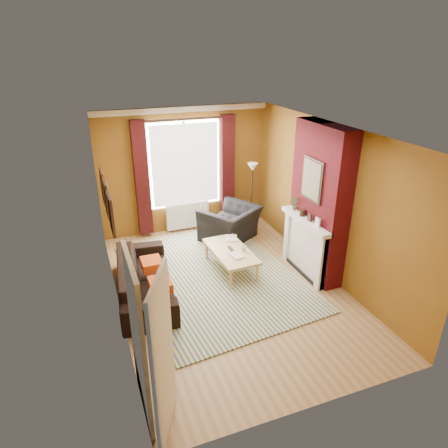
{
  "coord_description": "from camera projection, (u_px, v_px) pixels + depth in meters",
  "views": [
    {
      "loc": [
        -2.21,
        -5.62,
        3.99
      ],
      "look_at": [
        0.0,
        0.25,
        1.15
      ],
      "focal_mm": 32.0,
      "sensor_mm": 36.0,
      "label": 1
    }
  ],
  "objects": [
    {
      "name": "book_a",
      "position": [
        233.0,
        257.0,
        7.24
      ],
      "size": [
        0.22,
        0.27,
        0.02
      ],
      "primitive_type": "imported",
      "rotation": [
        0.0,
        0.0,
        0.22
      ],
      "color": "#999999",
      "rests_on": "coffee_table"
    },
    {
      "name": "tv_remote",
      "position": [
        230.0,
        248.0,
        7.56
      ],
      "size": [
        0.06,
        0.17,
        0.02
      ],
      "rotation": [
        0.0,
        0.0,
        0.04
      ],
      "color": "#262629",
      "rests_on": "coffee_table"
    },
    {
      "name": "coffee_table",
      "position": [
        231.0,
        252.0,
        7.54
      ],
      "size": [
        0.72,
        1.35,
        0.44
      ],
      "rotation": [
        0.0,
        0.0,
        0.05
      ],
      "color": "tan",
      "rests_on": "ground"
    },
    {
      "name": "floor_lamp",
      "position": [
        252.0,
        178.0,
        8.89
      ],
      "size": [
        0.25,
        0.25,
        1.6
      ],
      "rotation": [
        0.0,
        0.0,
        -0.06
      ],
      "color": "black",
      "rests_on": "ground"
    },
    {
      "name": "striped_rug",
      "position": [
        212.0,
        275.0,
        7.51
      ],
      "size": [
        3.19,
        4.16,
        0.02
      ],
      "rotation": [
        0.0,
        0.0,
        0.1
      ],
      "color": "navy",
      "rests_on": "ground"
    },
    {
      "name": "sofa",
      "position": [
        145.0,
        277.0,
        6.85
      ],
      "size": [
        1.11,
        2.32,
        0.66
      ],
      "primitive_type": "imported",
      "rotation": [
        0.0,
        0.0,
        1.47
      ],
      "color": "black",
      "rests_on": "ground"
    },
    {
      "name": "wicker_stool",
      "position": [
        216.0,
        228.0,
        9.02
      ],
      "size": [
        0.4,
        0.4,
        0.39
      ],
      "rotation": [
        0.0,
        0.0,
        -0.33
      ],
      "color": "olive",
      "rests_on": "ground"
    },
    {
      "name": "ground",
      "position": [
        229.0,
        288.0,
        7.15
      ],
      "size": [
        5.5,
        5.5,
        0.0
      ],
      "primitive_type": "plane",
      "color": "olive",
      "rests_on": "ground"
    },
    {
      "name": "mug",
      "position": [
        244.0,
        248.0,
        7.47
      ],
      "size": [
        0.14,
        0.14,
        0.1
      ],
      "primitive_type": "imported",
      "rotation": [
        0.0,
        0.0,
        0.45
      ],
      "color": "#999999",
      "rests_on": "coffee_table"
    },
    {
      "name": "armchair",
      "position": [
        230.0,
        224.0,
        8.77
      ],
      "size": [
        1.52,
        1.47,
        0.75
      ],
      "primitive_type": "imported",
      "rotation": [
        0.0,
        0.0,
        3.7
      ],
      "color": "black",
      "rests_on": "ground"
    },
    {
      "name": "room_walls",
      "position": [
        257.0,
        206.0,
        7.01
      ],
      "size": [
        3.82,
        5.54,
        2.83
      ],
      "color": "brown",
      "rests_on": "ground"
    },
    {
      "name": "book_b",
      "position": [
        226.0,
        238.0,
        7.95
      ],
      "size": [
        0.32,
        0.37,
        0.02
      ],
      "primitive_type": "imported",
      "rotation": [
        0.0,
        0.0,
        -0.34
      ],
      "color": "#999999",
      "rests_on": "coffee_table"
    }
  ]
}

